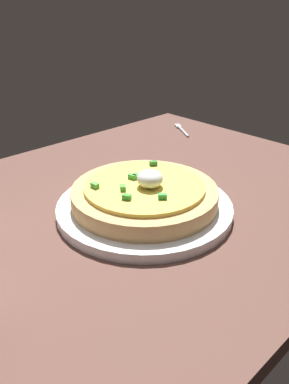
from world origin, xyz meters
TOP-DOWN VIEW (x-y plane):
  - dining_table at (0.00, 0.00)cm, footprint 95.39×67.81cm
  - plate at (0.99, -4.46)cm, footprint 28.63×28.63cm
  - pizza at (0.99, -4.49)cm, footprint 23.63×23.63cm
  - fork at (38.11, 20.18)cm, footprint 6.40×9.35cm

SIDE VIEW (x-z plane):
  - dining_table at x=0.00cm, z-range 0.00..2.76cm
  - fork at x=38.11cm, z-range 2.76..3.26cm
  - plate at x=0.99cm, z-range 2.76..4.34cm
  - pizza at x=0.99cm, z-range 2.95..9.12cm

